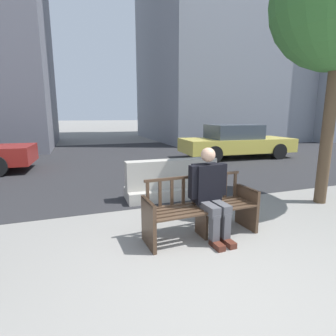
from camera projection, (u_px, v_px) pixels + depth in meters
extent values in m
plane|color=gray|center=(228.00, 293.00, 2.65)|extent=(200.00, 200.00, 0.00)
cube|color=#28282B|center=(113.00, 159.00, 10.70)|extent=(120.00, 12.00, 0.01)
cube|color=#473323|center=(149.00, 224.00, 3.54)|extent=(0.08, 0.52, 0.66)
cube|color=#473323|center=(247.00, 208.00, 4.15)|extent=(0.08, 0.52, 0.66)
cube|color=#473323|center=(201.00, 222.00, 3.87)|extent=(0.06, 0.33, 0.45)
cube|color=#473323|center=(210.00, 213.00, 3.61)|extent=(1.60, 0.16, 0.02)
cube|color=#473323|center=(206.00, 210.00, 3.72)|extent=(1.60, 0.16, 0.02)
cube|color=#473323|center=(202.00, 207.00, 3.82)|extent=(1.60, 0.16, 0.02)
cube|color=#473323|center=(198.00, 205.00, 3.93)|extent=(1.60, 0.16, 0.02)
cube|color=#473323|center=(194.00, 203.00, 4.03)|extent=(1.60, 0.16, 0.02)
cube|color=#473323|center=(195.00, 176.00, 3.96)|extent=(1.60, 0.13, 0.04)
cube|color=#473323|center=(148.00, 195.00, 3.72)|extent=(0.05, 0.03, 0.38)
cube|color=#473323|center=(160.00, 194.00, 3.79)|extent=(0.05, 0.03, 0.38)
cube|color=#473323|center=(172.00, 192.00, 3.86)|extent=(0.05, 0.03, 0.38)
cube|color=#473323|center=(183.00, 191.00, 3.93)|extent=(0.05, 0.03, 0.38)
cube|color=#473323|center=(194.00, 190.00, 4.00)|extent=(0.05, 0.03, 0.38)
cube|color=#473323|center=(205.00, 188.00, 4.07)|extent=(0.05, 0.03, 0.38)
cube|color=#473323|center=(215.00, 187.00, 4.14)|extent=(0.05, 0.03, 0.38)
cube|color=#473323|center=(225.00, 186.00, 4.21)|extent=(0.05, 0.03, 0.38)
cube|color=#473323|center=(235.00, 185.00, 4.28)|extent=(0.05, 0.03, 0.38)
cube|color=#473323|center=(149.00, 202.00, 3.46)|extent=(0.08, 0.46, 0.03)
cube|color=#473323|center=(249.00, 189.00, 4.07)|extent=(0.08, 0.46, 0.03)
cube|color=black|center=(207.00, 183.00, 3.86)|extent=(0.41, 0.26, 0.56)
sphere|color=tan|center=(208.00, 155.00, 3.76)|extent=(0.21, 0.21, 0.21)
cube|color=#4C4C51|center=(208.00, 208.00, 3.69)|extent=(0.16, 0.45, 0.14)
cube|color=#4C4C51|center=(219.00, 207.00, 3.75)|extent=(0.16, 0.45, 0.14)
cube|color=#4C4C51|center=(214.00, 230.00, 3.58)|extent=(0.12, 0.12, 0.45)
cube|color=#4C4C51|center=(225.00, 228.00, 3.65)|extent=(0.12, 0.12, 0.45)
cube|color=#4C2319|center=(217.00, 245.00, 3.55)|extent=(0.12, 0.27, 0.08)
cube|color=#4C2319|center=(228.00, 243.00, 3.61)|extent=(0.12, 0.27, 0.08)
cube|color=black|center=(193.00, 182.00, 3.73)|extent=(0.10, 0.12, 0.48)
cube|color=black|center=(222.00, 179.00, 3.92)|extent=(0.10, 0.12, 0.48)
cube|color=#ADA89E|center=(172.00, 192.00, 5.73)|extent=(2.01, 0.71, 0.24)
cube|color=#ADA89E|center=(172.00, 173.00, 5.65)|extent=(2.00, 0.33, 0.60)
cylinder|color=brown|center=(328.00, 127.00, 5.13)|extent=(0.23, 0.23, 3.08)
cube|color=#DBC64C|center=(237.00, 145.00, 11.10)|extent=(4.78, 2.09, 0.56)
cube|color=#38424C|center=(233.00, 132.00, 10.94)|extent=(2.10, 1.72, 0.57)
cylinder|color=black|center=(254.00, 147.00, 12.35)|extent=(0.65, 0.26, 0.64)
cylinder|color=black|center=(279.00, 151.00, 10.72)|extent=(0.65, 0.26, 0.64)
cylinder|color=black|center=(197.00, 149.00, 11.57)|extent=(0.65, 0.26, 0.64)
cylinder|color=black|center=(214.00, 154.00, 9.94)|extent=(0.65, 0.26, 0.64)
cylinder|color=black|center=(11.00, 158.00, 9.12)|extent=(0.65, 0.25, 0.64)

